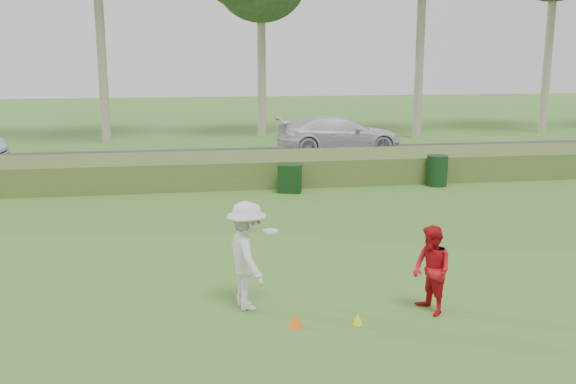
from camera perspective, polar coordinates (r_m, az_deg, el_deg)
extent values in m
plane|color=#396D24|center=(10.95, 3.51, -11.01)|extent=(120.00, 120.00, 0.00)
cube|color=#455E25|center=(22.27, -3.39, 2.08)|extent=(80.00, 3.00, 0.90)
cube|color=#2D2D2D|center=(27.25, -4.50, 2.99)|extent=(80.00, 6.00, 0.06)
cylinder|color=gray|center=(34.62, -2.39, 14.42)|extent=(0.44, 0.44, 11.50)
cylinder|color=gray|center=(34.69, 11.82, 16.25)|extent=(0.44, 0.44, 14.00)
cylinder|color=gray|center=(39.35, 22.40, 14.72)|extent=(0.44, 0.44, 13.50)
imported|color=silver|center=(11.01, -3.65, -5.67)|extent=(0.94, 1.33, 1.88)
cylinder|color=white|center=(10.94, -1.59, -3.49)|extent=(0.27, 0.27, 0.03)
imported|color=red|center=(11.10, 12.65, -6.80)|extent=(0.72, 0.85, 1.51)
cone|color=#FF650D|center=(10.51, 0.67, -11.29)|extent=(0.22, 0.22, 0.24)
cone|color=yellow|center=(10.68, 6.20, -11.12)|extent=(0.17, 0.17, 0.19)
cube|color=black|center=(20.42, 0.16, 1.19)|extent=(0.82, 0.64, 0.90)
cylinder|color=black|center=(22.07, 13.11, 1.87)|extent=(0.75, 0.75, 1.03)
imported|color=silver|center=(28.84, 4.54, 5.16)|extent=(5.58, 2.31, 1.61)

